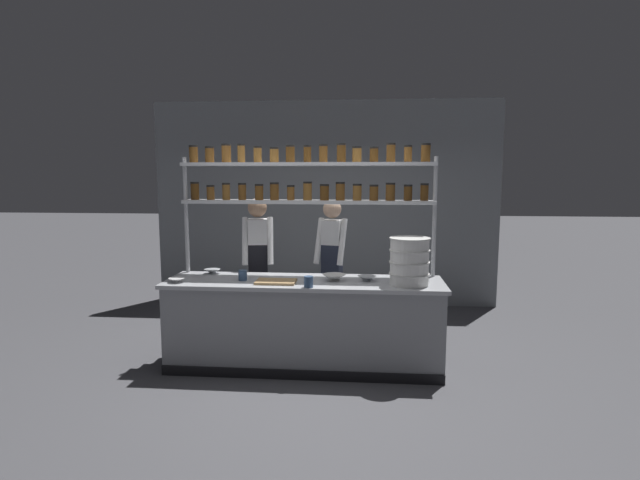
# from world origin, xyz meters

# --- Properties ---
(ground_plane) EXTENTS (40.00, 40.00, 0.00)m
(ground_plane) POSITION_xyz_m (0.00, 0.00, 0.00)
(ground_plane) COLOR #4C4C51
(back_wall) EXTENTS (5.26, 0.12, 3.11)m
(back_wall) POSITION_xyz_m (0.00, 2.66, 1.56)
(back_wall) COLOR gray
(back_wall) RESTS_ON ground_plane
(prep_counter) EXTENTS (2.86, 0.76, 0.92)m
(prep_counter) POSITION_xyz_m (0.00, -0.00, 0.46)
(prep_counter) COLOR gray
(prep_counter) RESTS_ON ground_plane
(spice_shelf_unit) EXTENTS (2.75, 0.28, 2.33)m
(spice_shelf_unit) POSITION_xyz_m (0.00, 0.33, 1.90)
(spice_shelf_unit) COLOR #B7BABF
(spice_shelf_unit) RESTS_ON ground_plane
(chef_left) EXTENTS (0.40, 0.33, 1.73)m
(chef_left) POSITION_xyz_m (-0.62, 0.66, 1.01)
(chef_left) COLOR black
(chef_left) RESTS_ON ground_plane
(chef_center) EXTENTS (0.41, 0.34, 1.71)m
(chef_center) POSITION_xyz_m (0.23, 0.83, 0.99)
(chef_center) COLOR black
(chef_center) RESTS_ON ground_plane
(container_stack) EXTENTS (0.40, 0.40, 0.47)m
(container_stack) POSITION_xyz_m (1.06, -0.11, 1.16)
(container_stack) COLOR white
(container_stack) RESTS_ON prep_counter
(cutting_board) EXTENTS (0.40, 0.26, 0.02)m
(cutting_board) POSITION_xyz_m (-0.27, -0.14, 0.93)
(cutting_board) COLOR #A88456
(cutting_board) RESTS_ON prep_counter
(prep_bowl_near_left) EXTENTS (0.18, 0.18, 0.05)m
(prep_bowl_near_left) POSITION_xyz_m (-1.05, 0.26, 0.94)
(prep_bowl_near_left) COLOR #B2B7BC
(prep_bowl_near_left) RESTS_ON prep_counter
(prep_bowl_center_front) EXTENTS (0.19, 0.19, 0.05)m
(prep_bowl_center_front) POSITION_xyz_m (0.64, 0.03, 0.95)
(prep_bowl_center_front) COLOR #B2B7BC
(prep_bowl_center_front) RESTS_ON prep_counter
(prep_bowl_center_back) EXTENTS (0.24, 0.24, 0.07)m
(prep_bowl_center_back) POSITION_xyz_m (0.31, 0.02, 0.95)
(prep_bowl_center_back) COLOR silver
(prep_bowl_center_back) RESTS_ON prep_counter
(prep_bowl_near_right) EXTENTS (0.17, 0.17, 0.05)m
(prep_bowl_near_right) POSITION_xyz_m (-1.27, -0.21, 0.94)
(prep_bowl_near_right) COLOR white
(prep_bowl_near_right) RESTS_ON prep_counter
(serving_cup_front) EXTENTS (0.09, 0.09, 0.11)m
(serving_cup_front) POSITION_xyz_m (0.08, -0.31, 0.97)
(serving_cup_front) COLOR #334C70
(serving_cup_front) RESTS_ON prep_counter
(serving_cup_by_board) EXTENTS (0.09, 0.09, 0.11)m
(serving_cup_by_board) POSITION_xyz_m (-0.63, -0.06, 0.97)
(serving_cup_by_board) COLOR #334C70
(serving_cup_by_board) RESTS_ON prep_counter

